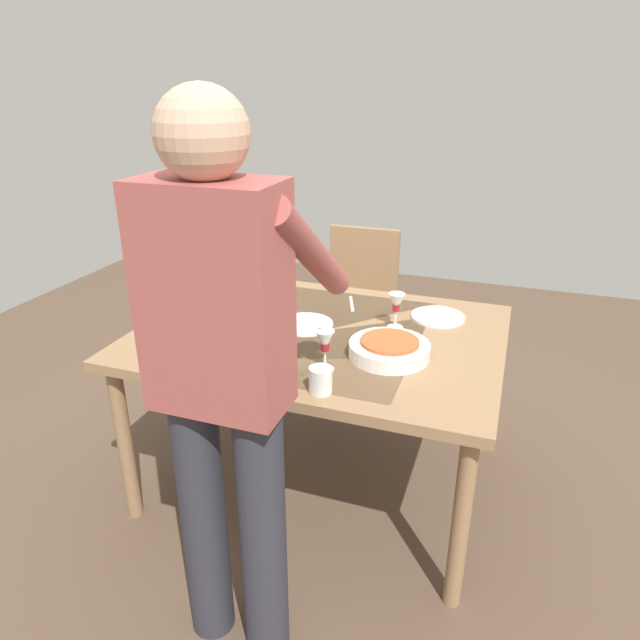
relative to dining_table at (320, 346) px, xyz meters
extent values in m
plane|color=brown|center=(0.00, 0.00, -0.67)|extent=(6.00, 6.00, 0.00)
cube|color=#93704C|center=(0.00, 0.00, 0.05)|extent=(1.45, 1.09, 0.04)
cube|color=beige|center=(0.00, 0.00, 0.07)|extent=(0.80, 0.92, 0.00)
cylinder|color=#93704C|center=(-0.66, -0.47, -0.32)|extent=(0.06, 0.06, 0.70)
cylinder|color=#93704C|center=(0.66, -0.47, -0.32)|extent=(0.06, 0.06, 0.70)
cylinder|color=#93704C|center=(-0.66, 0.47, -0.32)|extent=(0.06, 0.06, 0.70)
cylinder|color=#93704C|center=(0.66, 0.47, -0.32)|extent=(0.06, 0.06, 0.70)
cube|color=brown|center=(0.10, -0.84, -0.22)|extent=(0.40, 0.40, 0.04)
cube|color=#93704C|center=(0.10, -1.02, 0.02)|extent=(0.40, 0.04, 0.45)
cylinder|color=#93704C|center=(-0.07, -1.01, -0.45)|extent=(0.04, 0.04, 0.43)
cylinder|color=#93704C|center=(0.27, -1.01, -0.45)|extent=(0.04, 0.04, 0.43)
cylinder|color=#93704C|center=(-0.07, -0.67, -0.45)|extent=(0.04, 0.04, 0.43)
cylinder|color=#93704C|center=(0.27, -0.67, -0.45)|extent=(0.04, 0.04, 0.43)
cylinder|color=#2D2D38|center=(0.09, 0.82, -0.23)|extent=(0.14, 0.14, 0.88)
cylinder|color=#2D2D38|center=(-0.11, 0.82, -0.23)|extent=(0.14, 0.14, 0.88)
cube|color=#9E4C47|center=(-0.01, 0.82, 0.51)|extent=(0.36, 0.20, 0.60)
sphere|color=tan|center=(-0.01, 0.82, 0.91)|extent=(0.22, 0.22, 0.22)
cylinder|color=#9E4C47|center=(0.16, 0.59, 0.58)|extent=(0.08, 0.52, 0.40)
cylinder|color=#9E4C47|center=(-0.18, 0.59, 0.58)|extent=(0.08, 0.52, 0.40)
cylinder|color=black|center=(-0.01, 0.37, 0.17)|extent=(0.07, 0.07, 0.20)
cylinder|color=black|center=(-0.01, 0.37, 0.31)|extent=(0.03, 0.03, 0.08)
cylinder|color=black|center=(-0.01, 0.37, 0.36)|extent=(0.03, 0.03, 0.02)
cylinder|color=white|center=(-0.13, 0.31, 0.07)|extent=(0.06, 0.06, 0.01)
cylinder|color=white|center=(-0.13, 0.31, 0.11)|extent=(0.01, 0.01, 0.07)
cone|color=white|center=(-0.13, 0.31, 0.18)|extent=(0.07, 0.07, 0.07)
cylinder|color=maroon|center=(-0.13, 0.31, 0.16)|extent=(0.03, 0.03, 0.03)
cylinder|color=white|center=(-0.28, -0.14, 0.07)|extent=(0.06, 0.06, 0.01)
cylinder|color=white|center=(-0.28, -0.14, 0.11)|extent=(0.01, 0.01, 0.07)
cone|color=white|center=(-0.28, -0.14, 0.18)|extent=(0.07, 0.07, 0.07)
cylinder|color=maroon|center=(-0.28, -0.14, 0.16)|extent=(0.03, 0.03, 0.03)
cylinder|color=silver|center=(0.45, 0.03, 0.12)|extent=(0.08, 0.08, 0.09)
cylinder|color=silver|center=(0.45, -0.32, 0.11)|extent=(0.07, 0.07, 0.09)
cylinder|color=silver|center=(-0.16, 0.46, 0.11)|extent=(0.08, 0.08, 0.09)
cylinder|color=silver|center=(-0.32, 0.13, 0.10)|extent=(0.30, 0.30, 0.05)
cylinder|color=#C6562D|center=(-0.32, 0.13, 0.12)|extent=(0.22, 0.22, 0.03)
cylinder|color=silver|center=(0.21, 0.33, 0.10)|extent=(0.18, 0.18, 0.05)
cylinder|color=#4C843D|center=(0.21, 0.33, 0.12)|extent=(0.13, 0.13, 0.03)
cylinder|color=silver|center=(-0.43, -0.30, 0.07)|extent=(0.23, 0.23, 0.01)
cylinder|color=silver|center=(0.08, -0.03, 0.07)|extent=(0.23, 0.23, 0.01)
cube|color=silver|center=(0.57, 0.20, 0.07)|extent=(0.04, 0.20, 0.00)
cube|color=silver|center=(-0.04, -0.33, 0.07)|extent=(0.07, 0.17, 0.00)
camera|label=1|loc=(-0.70, 1.99, 1.03)|focal=31.96mm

